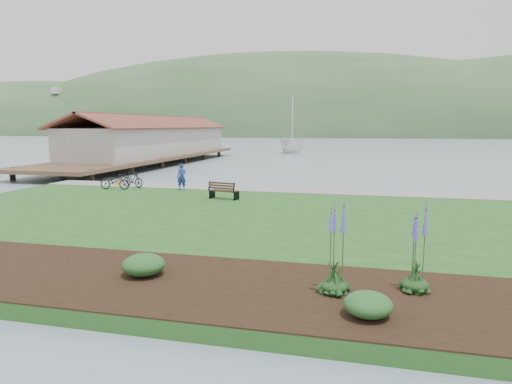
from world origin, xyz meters
TOP-DOWN VIEW (x-y plane):
  - ground at (0.00, 0.00)m, footprint 600.00×600.00m
  - lawn at (0.00, -2.00)m, footprint 34.00×20.00m
  - shoreline_path at (0.00, 6.90)m, footprint 34.00×2.20m
  - garden_bed at (3.00, -9.80)m, footprint 24.00×4.40m
  - far_hillside at (20.00, 170.00)m, footprint 580.00×80.00m
  - pier_pavilion at (-20.00, 27.52)m, footprint 8.00×36.00m
  - park_bench at (-3.77, 2.77)m, footprint 1.65×0.96m
  - person at (-7.26, 5.44)m, footprint 0.72×0.52m
  - bicycle_a at (-11.33, 4.71)m, footprint 0.74×1.93m
  - bicycle_b at (-10.73, 5.81)m, footprint 0.93×1.73m
  - sailboat at (-7.79, 48.99)m, footprint 15.12×15.15m
  - pannier at (-12.23, 6.60)m, footprint 0.19×0.27m
  - echium_0 at (2.97, -9.71)m, footprint 0.62×0.62m
  - echium_1 at (4.80, -9.16)m, footprint 0.62×0.62m
  - shrub_0 at (-1.89, -9.62)m, footprint 1.10×1.10m
  - shrub_1 at (3.73, -10.87)m, footprint 0.99×0.99m

SIDE VIEW (x-z plane):
  - ground at x=0.00m, z-range 0.00..0.00m
  - far_hillside at x=20.00m, z-range -19.00..19.00m
  - sailboat at x=-7.79m, z-range -14.03..14.03m
  - lawn at x=0.00m, z-range 0.00..0.40m
  - shoreline_path at x=0.00m, z-range 0.40..0.43m
  - garden_bed at x=3.00m, z-range 0.40..0.44m
  - pannier at x=-12.23m, z-range 0.40..0.67m
  - shrub_1 at x=3.73m, z-range 0.44..0.93m
  - shrub_0 at x=-1.89m, z-range 0.44..0.99m
  - park_bench at x=-3.77m, z-range 0.40..1.36m
  - bicycle_a at x=-11.33m, z-range 0.40..1.40m
  - bicycle_b at x=-10.73m, z-range 0.40..1.40m
  - echium_1 at x=4.80m, z-range 0.17..2.44m
  - person at x=-7.26m, z-range 0.40..2.27m
  - echium_0 at x=2.97m, z-range 0.17..2.53m
  - pier_pavilion at x=-20.00m, z-range -0.06..5.34m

